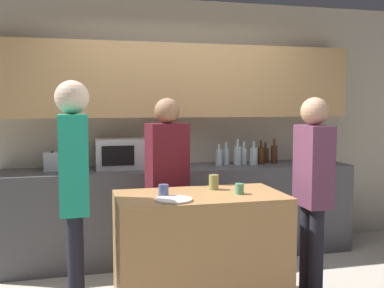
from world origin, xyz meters
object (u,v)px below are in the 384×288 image
(bottle_5, at_px, (261,155))
(bottle_6, at_px, (265,155))
(plate_on_island, at_px, (173,200))
(person_right, at_px, (313,183))
(microwave, at_px, (122,153))
(cup_0, at_px, (164,191))
(toaster, at_px, (58,161))
(potted_plant, at_px, (316,144))
(person_left, at_px, (74,183))
(bottle_7, at_px, (274,154))
(cup_1, at_px, (239,189))
(cup_2, at_px, (214,182))
(person_center, at_px, (167,176))
(bottle_3, at_px, (244,156))
(bottle_2, at_px, (237,155))
(bottle_0, at_px, (219,157))
(bottle_4, at_px, (254,156))
(bottle_1, at_px, (226,156))

(bottle_5, bearing_deg, bottle_6, 43.28)
(plate_on_island, relative_size, person_right, 0.16)
(microwave, height_order, cup_0, microwave)
(toaster, bearing_deg, bottle_5, -1.37)
(potted_plant, xyz_separation_m, person_right, (-0.83, -1.44, -0.16))
(bottle_6, height_order, person_left, person_left)
(plate_on_island, height_order, person_left, person_left)
(toaster, bearing_deg, bottle_7, -0.60)
(bottle_6, relative_size, plate_on_island, 0.88)
(cup_1, relative_size, cup_2, 0.67)
(bottle_6, height_order, person_center, person_center)
(potted_plant, bearing_deg, bottle_3, -178.23)
(bottle_3, distance_m, person_right, 1.41)
(bottle_3, relative_size, person_left, 0.14)
(bottle_2, xyz_separation_m, cup_1, (-0.49, -1.40, -0.08))
(bottle_7, xyz_separation_m, cup_2, (-1.06, -1.23, -0.06))
(bottle_0, bearing_deg, microwave, 178.46)
(cup_0, height_order, person_right, person_right)
(microwave, distance_m, cup_1, 1.64)
(bottle_6, relative_size, bottle_7, 0.84)
(cup_0, xyz_separation_m, cup_2, (0.43, 0.18, 0.01))
(bottle_4, bearing_deg, bottle_2, 174.27)
(toaster, relative_size, bottle_2, 0.93)
(bottle_5, bearing_deg, toaster, 178.63)
(person_left, bearing_deg, microwave, 161.22)
(cup_2, bearing_deg, microwave, 115.52)
(bottle_3, xyz_separation_m, bottle_6, (0.28, 0.06, -0.01))
(bottle_1, bearing_deg, bottle_7, -5.91)
(microwave, relative_size, person_left, 0.30)
(bottle_3, xyz_separation_m, cup_0, (-1.14, -1.41, -0.07))
(bottle_7, xyz_separation_m, person_left, (-2.11, -1.40, 0.00))
(toaster, bearing_deg, bottle_3, -0.80)
(bottle_0, bearing_deg, bottle_4, -7.23)
(toaster, height_order, bottle_2, bottle_2)
(bottle_0, distance_m, person_center, 1.06)
(toaster, distance_m, bottle_6, 2.20)
(bottle_7, relative_size, person_right, 0.17)
(bottle_7, distance_m, cup_2, 1.63)
(bottle_1, height_order, bottle_3, bottle_3)
(plate_on_island, bearing_deg, bottle_1, 60.43)
(person_left, relative_size, person_center, 1.07)
(bottle_5, xyz_separation_m, person_left, (-1.94, -1.37, 0.01))
(bottle_7, xyz_separation_m, person_center, (-1.34, -0.79, -0.07))
(potted_plant, xyz_separation_m, bottle_1, (-1.05, 0.03, -0.10))
(cup_0, height_order, person_center, person_center)
(bottle_2, xyz_separation_m, bottle_7, (0.44, 0.03, -0.00))
(microwave, relative_size, bottle_6, 2.28)
(bottle_5, height_order, cup_1, bottle_5)
(bottle_0, xyz_separation_m, bottle_3, (0.28, 0.00, 0.01))
(toaster, xyz_separation_m, cup_2, (1.22, -1.25, -0.05))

